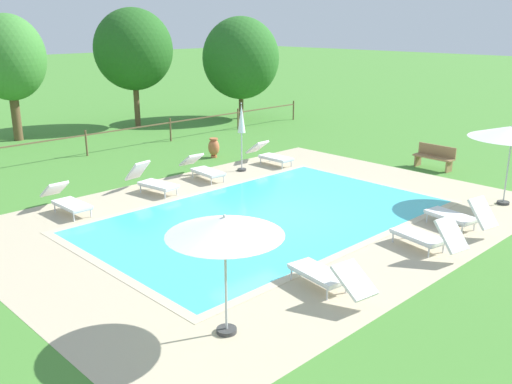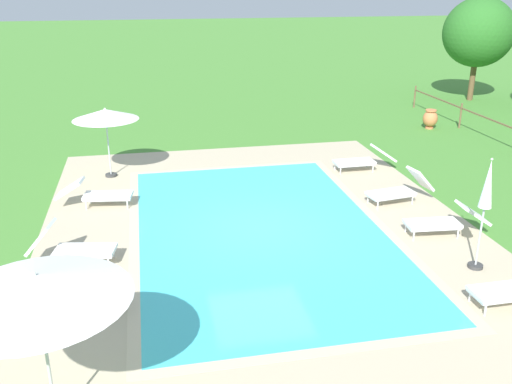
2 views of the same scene
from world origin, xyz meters
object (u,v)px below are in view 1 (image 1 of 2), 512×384
tree_far_west (9,58)px  patio_umbrella_closed_row_west (241,124)px  sun_lounger_south_end (427,236)px  wooden_bench_lawn_side (435,156)px  sun_lounger_south_mid (460,215)px  sun_lounger_north_mid (328,275)px  tree_west_mid (241,58)px  patio_umbrella_open_foreground (225,227)px  tree_far_east (133,49)px  sun_lounger_south_near_corner (152,181)px  sun_lounger_north_near_steps (270,155)px  sun_lounger_north_end (67,200)px  sun_lounger_north_far (203,168)px  terracotta_urn_near_fence (214,147)px

tree_far_west → patio_umbrella_closed_row_west: bearing=-72.3°
sun_lounger_south_end → wooden_bench_lawn_side: (7.26, 3.80, 0.07)m
patio_umbrella_closed_row_west → sun_lounger_south_mid: bearing=-90.2°
sun_lounger_north_mid → sun_lounger_south_end: (3.31, -0.32, 0.03)m
tree_west_mid → patio_umbrella_open_foreground: bearing=-133.5°
tree_far_east → tree_west_mid: bearing=-20.4°
sun_lounger_north_mid → sun_lounger_south_mid: sun_lounger_south_mid is taller
sun_lounger_north_mid → sun_lounger_south_near_corner: sun_lounger_south_near_corner is taller
sun_lounger_north_near_steps → sun_lounger_south_mid: bearing=-100.1°
patio_umbrella_open_foreground → tree_west_mid: (15.56, 16.37, 1.31)m
patio_umbrella_open_foreground → tree_far_east: (10.12, 18.40, 1.88)m
sun_lounger_north_near_steps → wooden_bench_lawn_side: bearing=-50.7°
sun_lounger_north_end → patio_umbrella_open_foreground: 8.23m
sun_lounger_south_near_corner → patio_umbrella_open_foreground: size_ratio=0.90×
sun_lounger_north_near_steps → tree_far_west: tree_far_west is taller
sun_lounger_north_mid → sun_lounger_north_end: sun_lounger_north_end is taller
sun_lounger_north_far → sun_lounger_south_mid: (1.65, -8.53, 0.03)m
terracotta_urn_near_fence → sun_lounger_north_far: bearing=-137.0°
sun_lounger_north_end → sun_lounger_south_near_corner: sun_lounger_south_near_corner is taller
sun_lounger_north_far → patio_umbrella_closed_row_west: bearing=-5.4°
tree_west_mid → patio_umbrella_closed_row_west: bearing=-132.8°
patio_umbrella_open_foreground → wooden_bench_lawn_side: 13.54m
sun_lounger_north_far → tree_west_mid: bearing=41.1°
terracotta_urn_near_fence → tree_far_east: bearing=78.0°
wooden_bench_lawn_side → terracotta_urn_near_fence: size_ratio=1.93×
sun_lounger_north_mid → patio_umbrella_closed_row_west: patio_umbrella_closed_row_west is taller
sun_lounger_north_mid → tree_far_west: 19.72m
sun_lounger_north_mid → sun_lounger_south_end: sun_lounger_south_end is taller
sun_lounger_north_near_steps → sun_lounger_south_near_corner: size_ratio=1.02×
sun_lounger_south_near_corner → patio_umbrella_closed_row_west: size_ratio=0.79×
sun_lounger_south_mid → patio_umbrella_open_foreground: size_ratio=0.88×
sun_lounger_north_mid → sun_lounger_south_mid: (5.24, -0.17, 0.03)m
patio_umbrella_open_foreground → wooden_bench_lawn_side: patio_umbrella_open_foreground is taller
sun_lounger_north_end → wooden_bench_lawn_side: (12.02, -4.79, 0.10)m
sun_lounger_south_mid → tree_far_east: size_ratio=0.33×
patio_umbrella_open_foreground → terracotta_urn_near_fence: 13.34m
sun_lounger_north_near_steps → sun_lounger_south_near_corner: 5.33m
sun_lounger_north_near_steps → wooden_bench_lawn_side: wooden_bench_lawn_side is taller
sun_lounger_south_near_corner → tree_far_east: (6.23, 10.45, 3.47)m
sun_lounger_south_near_corner → patio_umbrella_closed_row_west: (3.87, -0.01, 1.33)m
tree_far_west → tree_far_east: bearing=-6.8°
sun_lounger_north_mid → sun_lounger_south_mid: 5.24m
sun_lounger_north_end → tree_far_east: 14.24m
sun_lounger_north_end → terracotta_urn_near_fence: (7.35, 2.25, 0.05)m
sun_lounger_north_near_steps → sun_lounger_south_end: sun_lounger_south_end is taller
sun_lounger_north_mid → sun_lounger_north_end: (-1.45, 8.27, 0.00)m
patio_umbrella_open_foreground → tree_west_mid: size_ratio=0.40×
sun_lounger_north_end → wooden_bench_lawn_side: bearing=-21.7°
sun_lounger_north_near_steps → sun_lounger_south_mid: size_ratio=1.05×
sun_lounger_north_mid → tree_far_west: (1.70, 19.37, 3.31)m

